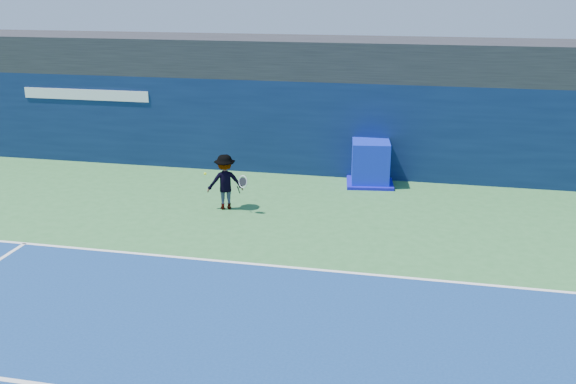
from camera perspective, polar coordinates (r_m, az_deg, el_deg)
ground at (r=11.92m, az=-9.94°, el=-11.97°), size 80.00×80.00×0.00m
baseline at (r=14.42m, az=-5.56°, el=-6.17°), size 24.00×0.10×0.01m
stadium_band at (r=21.52m, az=1.04°, el=11.94°), size 36.00×3.00×1.20m
back_wall_assembly at (r=20.89m, az=0.47°, el=5.91°), size 36.00×1.03×3.00m
equipment_cart at (r=19.80m, az=7.33°, el=2.43°), size 1.57×1.57×1.35m
tennis_player at (r=17.51m, az=-5.61°, el=0.90°), size 1.29×0.90×1.53m
tennis_ball at (r=17.34m, az=-7.37°, el=1.62°), size 0.07×0.07×0.07m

